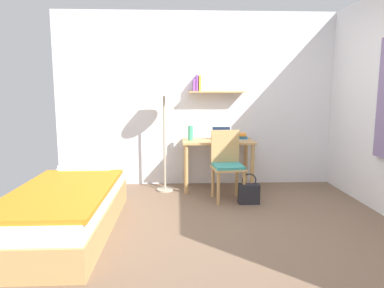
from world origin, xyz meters
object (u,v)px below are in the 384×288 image
(bed, at_px, (68,208))
(desk_chair, at_px, (227,162))
(laptop, at_px, (222,136))
(book_stack, at_px, (241,137))
(desk, at_px, (218,150))
(standing_lamp, at_px, (164,94))
(handbag, at_px, (249,193))
(water_bottle, at_px, (190,133))

(bed, height_order, desk_chair, desk_chair)
(bed, relative_size, laptop, 6.87)
(book_stack, bearing_deg, desk_chair, -117.64)
(desk, xyz_separation_m, standing_lamp, (-0.77, -0.07, 0.81))
(desk_chair, xyz_separation_m, standing_lamp, (-0.84, 0.42, 0.90))
(standing_lamp, relative_size, handbag, 4.01)
(water_bottle, bearing_deg, book_stack, 0.95)
(water_bottle, bearing_deg, laptop, 3.19)
(book_stack, bearing_deg, standing_lamp, -174.82)
(desk, distance_m, book_stack, 0.39)
(bed, distance_m, desk_chair, 2.06)
(water_bottle, height_order, handbag, water_bottle)
(bed, bearing_deg, book_stack, 36.40)
(desk, xyz_separation_m, laptop, (0.06, 0.04, 0.19))
(desk_chair, distance_m, handbag, 0.49)
(desk, height_order, water_bottle, water_bottle)
(handbag, bearing_deg, water_bottle, 134.69)
(handbag, bearing_deg, desk, 114.27)
(bed, relative_size, water_bottle, 9.51)
(bed, height_order, standing_lamp, standing_lamp)
(standing_lamp, bearing_deg, book_stack, 5.18)
(book_stack, distance_m, handbag, 0.98)
(desk, relative_size, water_bottle, 4.78)
(desk_chair, bearing_deg, handbag, -40.45)
(desk_chair, distance_m, water_bottle, 0.77)
(desk, relative_size, standing_lamp, 0.65)
(desk_chair, height_order, book_stack, desk_chair)
(laptop, height_order, handbag, laptop)
(laptop, relative_size, water_bottle, 1.38)
(bed, relative_size, book_stack, 8.10)
(laptop, bearing_deg, handbag, -70.99)
(laptop, bearing_deg, desk_chair, -89.46)
(desk_chair, relative_size, water_bottle, 4.24)
(desk_chair, bearing_deg, standing_lamp, 153.36)
(water_bottle, bearing_deg, desk_chair, -47.66)
(book_stack, xyz_separation_m, handbag, (-0.02, -0.74, -0.64))
(standing_lamp, bearing_deg, desk, 5.54)
(desk_chair, relative_size, laptop, 3.07)
(bed, bearing_deg, handbag, 20.87)
(water_bottle, xyz_separation_m, handbag, (0.72, -0.73, -0.69))
(laptop, xyz_separation_m, book_stack, (0.28, -0.01, -0.00))
(laptop, bearing_deg, standing_lamp, -172.20)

